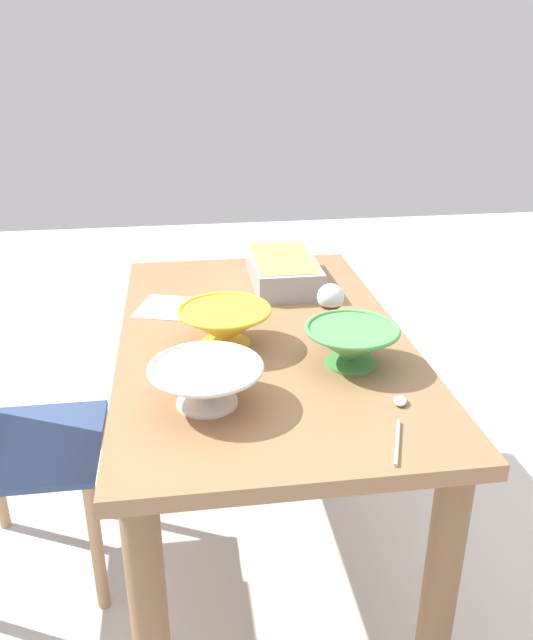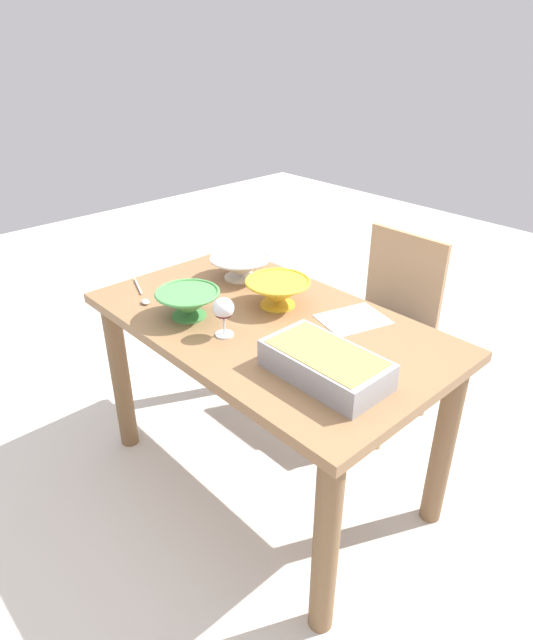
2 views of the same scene
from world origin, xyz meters
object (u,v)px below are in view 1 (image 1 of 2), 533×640
mixing_bowl (351,344)px  napkin (178,308)px  serving_spoon (399,414)px  casserole_dish (283,269)px  wine_glass (330,300)px  serving_bowl (206,382)px  dining_table (262,377)px  small_bowl (225,325)px

mixing_bowl → napkin: bearing=44.8°
mixing_bowl → serving_spoon: 0.26m
casserole_dish → napkin: 0.40m
wine_glass → serving_spoon: size_ratio=0.57×
casserole_dish → serving_spoon: 0.87m
casserole_dish → serving_bowl: size_ratio=1.49×
wine_glass → napkin: wine_glass is taller
mixing_bowl → serving_bowl: size_ratio=0.92×
wine_glass → casserole_dish: wine_glass is taller
dining_table → casserole_dish: casserole_dish is taller
dining_table → serving_spoon: (-0.47, -0.24, 0.15)m
serving_bowl → mixing_bowl: bearing=-69.3°
napkin → small_bowl: bearing=-155.8°
wine_glass → casserole_dish: bearing=8.9°
napkin → casserole_dish: bearing=-63.5°
casserole_dish → serving_spoon: bearing=-172.5°
napkin → dining_table: bearing=-132.5°
casserole_dish → mixing_bowl: mixing_bowl is taller
small_bowl → serving_spoon: small_bowl is taller
mixing_bowl → napkin: mixing_bowl is taller
wine_glass → serving_bowl: size_ratio=0.56×
dining_table → casserole_dish: size_ratio=3.47×
mixing_bowl → serving_bowl: (-0.14, 0.37, -0.00)m
casserole_dish → mixing_bowl: bearing=-173.2°
mixing_bowl → small_bowl: bearing=62.7°
mixing_bowl → serving_spoon: size_ratio=0.95×
wine_glass → small_bowl: 0.30m
mixing_bowl → serving_spoon: bearing=-170.9°
small_bowl → napkin: size_ratio=1.06×
wine_glass → dining_table: bearing=83.9°
mixing_bowl → napkin: (0.43, 0.43, -0.06)m
dining_table → small_bowl: bearing=119.2°
wine_glass → small_bowl: size_ratio=0.57×
small_bowl → casserole_dish: bearing=-27.2°
small_bowl → serving_bowl: size_ratio=0.97×
wine_glass → mixing_bowl: 0.20m
dining_table → serving_bowl: 0.44m
mixing_bowl → small_bowl: (0.16, 0.30, 0.00)m
dining_table → serving_bowl: bearing=154.1°
serving_bowl → napkin: (0.57, 0.06, -0.05)m
casserole_dish → napkin: (-0.18, 0.35, -0.05)m
dining_table → casserole_dish: 0.45m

